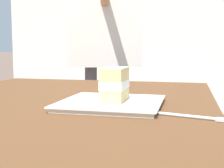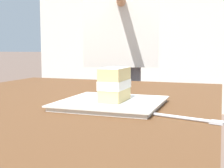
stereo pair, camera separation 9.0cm
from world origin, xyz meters
name	(u,v)px [view 1 (the left image)]	position (x,y,z in m)	size (l,w,h in m)	color
patio_table	(45,132)	(0.00, 0.00, 0.65)	(1.41, 1.04, 0.74)	brown
dessert_plate	(112,103)	(0.00, -0.22, 0.75)	(0.29, 0.29, 0.02)	white
cake_slice	(115,84)	(0.00, -0.22, 0.81)	(0.12, 0.07, 0.10)	#E0C17A
dessert_fork	(198,117)	(-0.12, -0.45, 0.75)	(0.06, 0.17, 0.01)	silver
diner_person	(104,24)	(0.96, 0.07, 1.06)	(0.60, 0.47, 1.59)	slate
parked_car_near	(109,51)	(12.89, 3.07, 0.80)	(2.29, 4.61, 1.50)	navy
parked_car_extra	(212,51)	(23.03, -2.09, 0.76)	(2.70, 4.17, 1.44)	maroon
patio_building	(149,20)	(5.70, 0.40, 1.51)	(3.99, 3.92, 3.01)	silver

